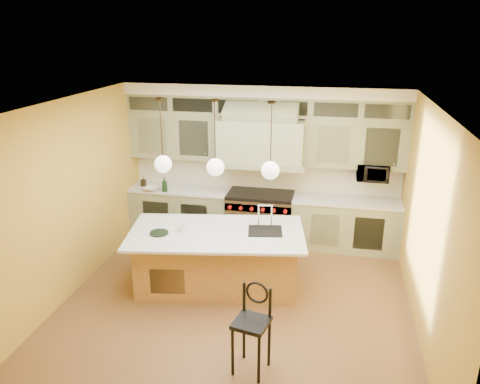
% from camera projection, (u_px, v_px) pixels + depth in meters
% --- Properties ---
extents(floor, '(5.00, 5.00, 0.00)m').
position_uv_depth(floor, '(236.00, 302.00, 6.90)').
color(floor, brown).
rests_on(floor, ground).
extents(ceiling, '(5.00, 5.00, 0.00)m').
position_uv_depth(ceiling, '(236.00, 105.00, 5.94)').
color(ceiling, white).
rests_on(ceiling, wall_back).
extents(wall_back, '(5.00, 0.00, 5.00)m').
position_uv_depth(wall_back, '(264.00, 162.00, 8.73)').
color(wall_back, gold).
rests_on(wall_back, ground).
extents(wall_front, '(5.00, 0.00, 5.00)m').
position_uv_depth(wall_front, '(177.00, 314.00, 4.11)').
color(wall_front, gold).
rests_on(wall_front, ground).
extents(wall_left, '(0.00, 5.00, 5.00)m').
position_uv_depth(wall_left, '(71.00, 198.00, 6.90)').
color(wall_left, gold).
rests_on(wall_left, ground).
extents(wall_right, '(0.00, 5.00, 5.00)m').
position_uv_depth(wall_right, '(428.00, 225.00, 5.95)').
color(wall_right, gold).
rests_on(wall_right, ground).
extents(back_cabinetry, '(5.00, 0.77, 2.90)m').
position_uv_depth(back_cabinetry, '(262.00, 167.00, 8.49)').
color(back_cabinetry, gray).
rests_on(back_cabinetry, floor).
extents(range, '(1.20, 0.74, 0.96)m').
position_uv_depth(range, '(260.00, 217.00, 8.72)').
color(range, silver).
rests_on(range, floor).
extents(kitchen_island, '(2.82, 1.80, 1.35)m').
position_uv_depth(kitchen_island, '(217.00, 257.00, 7.24)').
color(kitchen_island, olive).
rests_on(kitchen_island, floor).
extents(counter_stool, '(0.46, 0.46, 1.09)m').
position_uv_depth(counter_stool, '(252.00, 324.00, 5.36)').
color(counter_stool, black).
rests_on(counter_stool, floor).
extents(microwave, '(0.54, 0.37, 0.30)m').
position_uv_depth(microwave, '(373.00, 172.00, 8.13)').
color(microwave, black).
rests_on(microwave, back_cabinetry).
extents(oil_bottle_a, '(0.11, 0.12, 0.28)m').
position_uv_depth(oil_bottle_a, '(165.00, 185.00, 8.66)').
color(oil_bottle_a, black).
rests_on(oil_bottle_a, back_cabinetry).
extents(oil_bottle_b, '(0.09, 0.09, 0.18)m').
position_uv_depth(oil_bottle_b, '(143.00, 181.00, 8.98)').
color(oil_bottle_b, black).
rests_on(oil_bottle_b, back_cabinetry).
extents(fruit_bowl, '(0.29, 0.29, 0.07)m').
position_uv_depth(fruit_bowl, '(151.00, 189.00, 8.74)').
color(fruit_bowl, silver).
rests_on(fruit_bowl, back_cabinetry).
extents(cup, '(0.11, 0.11, 0.10)m').
position_uv_depth(cup, '(181.00, 228.00, 7.05)').
color(cup, silver).
rests_on(cup, kitchen_island).
extents(pendant_left, '(0.26, 0.26, 1.11)m').
position_uv_depth(pendant_left, '(163.00, 162.00, 6.90)').
color(pendant_left, '#2D2319').
rests_on(pendant_left, ceiling).
extents(pendant_center, '(0.26, 0.26, 1.11)m').
position_uv_depth(pendant_center, '(215.00, 165.00, 6.75)').
color(pendant_center, '#2D2319').
rests_on(pendant_center, ceiling).
extents(pendant_right, '(0.26, 0.26, 1.11)m').
position_uv_depth(pendant_right, '(270.00, 168.00, 6.59)').
color(pendant_right, '#2D2319').
rests_on(pendant_right, ceiling).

